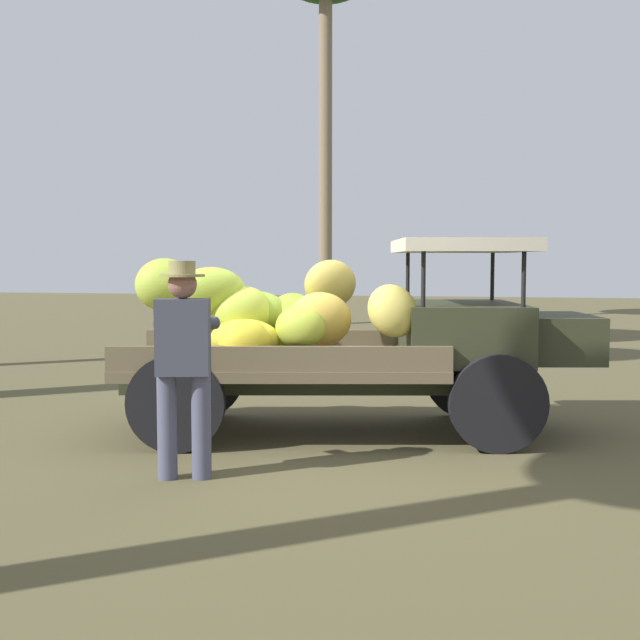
# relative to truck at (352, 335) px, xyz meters

# --- Properties ---
(ground_plane) EXTENTS (60.00, 60.00, 0.00)m
(ground_plane) POSITION_rel_truck_xyz_m (-0.01, -0.32, -0.96)
(ground_plane) COLOR brown
(truck) EXTENTS (4.64, 2.46, 1.87)m
(truck) POSITION_rel_truck_xyz_m (0.00, 0.00, 0.00)
(truck) COLOR #2F3320
(truck) RESTS_ON ground
(farmer) EXTENTS (0.53, 0.49, 1.67)m
(farmer) POSITION_rel_truck_xyz_m (-0.99, -1.83, -0.01)
(farmer) COLOR #4C4E67
(farmer) RESTS_ON ground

